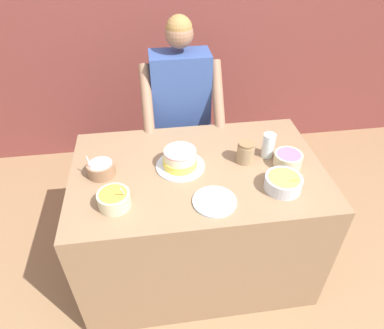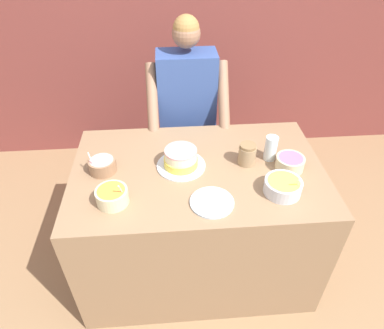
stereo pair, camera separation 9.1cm
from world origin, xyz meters
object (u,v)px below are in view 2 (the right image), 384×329
cake (181,159)px  frosting_bowl_orange (112,196)px  drinking_glass (271,148)px  ceramic_plate (212,202)px  frosting_bowl_yellow (283,186)px  frosting_bowl_pink (102,165)px  frosting_bowl_purple (290,163)px  stoneware_jar (247,154)px  person_baker (187,105)px

cake → frosting_bowl_orange: (-0.37, -0.27, -0.01)m
drinking_glass → ceramic_plate: drinking_glass is taller
frosting_bowl_yellow → drinking_glass: size_ratio=1.30×
frosting_bowl_pink → frosting_bowl_purple: frosting_bowl_pink is taller
frosting_bowl_pink → frosting_bowl_purple: size_ratio=0.95×
frosting_bowl_pink → stoneware_jar: size_ratio=1.17×
frosting_bowl_pink → person_baker: bearing=51.8°
frosting_bowl_yellow → cake: bearing=153.5°
cake → frosting_bowl_purple: cake is taller
cake → frosting_bowl_yellow: bearing=-26.5°
cake → frosting_bowl_pink: frosting_bowl_pink is taller
cake → frosting_bowl_purple: (0.63, -0.07, -0.01)m
person_baker → frosting_bowl_purple: bearing=-53.4°
frosting_bowl_pink → frosting_bowl_purple: (1.09, -0.06, -0.00)m
person_baker → ceramic_plate: person_baker is taller
frosting_bowl_orange → frosting_bowl_purple: 1.02m
frosting_bowl_yellow → stoneware_jar: (-0.14, 0.27, 0.02)m
cake → stoneware_jar: 0.39m
frosting_bowl_pink → ceramic_plate: size_ratio=0.67×
ceramic_plate → stoneware_jar: 0.41m
cake → ceramic_plate: 0.35m
person_baker → cake: person_baker is taller
frosting_bowl_pink → drinking_glass: size_ratio=1.00×
frosting_bowl_yellow → drinking_glass: drinking_glass is taller
frosting_bowl_yellow → frosting_bowl_purple: size_ratio=1.23×
frosting_bowl_pink → cake: bearing=1.0°
person_baker → frosting_bowl_orange: person_baker is taller
stoneware_jar → ceramic_plate: bearing=-127.6°
person_baker → frosting_bowl_orange: (-0.45, -0.94, 0.01)m
frosting_bowl_pink → frosting_bowl_orange: frosting_bowl_orange is taller
person_baker → frosting_bowl_yellow: person_baker is taller
stoneware_jar → frosting_bowl_purple: bearing=-16.4°
drinking_glass → stoneware_jar: (-0.15, -0.03, -0.01)m
frosting_bowl_yellow → frosting_bowl_orange: 0.90m
frosting_bowl_purple → ceramic_plate: bearing=-152.8°
ceramic_plate → frosting_bowl_yellow: bearing=8.0°
cake → frosting_bowl_yellow: 0.60m
frosting_bowl_pink → drinking_glass: drinking_glass is taller
stoneware_jar → frosting_bowl_yellow: bearing=-62.0°
drinking_glass → frosting_bowl_yellow: bearing=-91.3°
frosting_bowl_yellow → ceramic_plate: frosting_bowl_yellow is taller
frosting_bowl_orange → cake: bearing=36.3°
ceramic_plate → drinking_glass: bearing=41.8°
frosting_bowl_orange → ceramic_plate: (0.52, -0.05, -0.04)m
frosting_bowl_orange → frosting_bowl_purple: frosting_bowl_orange is taller
stoneware_jar → frosting_bowl_pink: bearing=-179.4°
cake → frosting_bowl_orange: size_ratio=1.72×
frosting_bowl_pink → frosting_bowl_orange: 0.28m
ceramic_plate → stoneware_jar: (0.25, 0.32, 0.06)m
cake → frosting_bowl_pink: 0.45m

